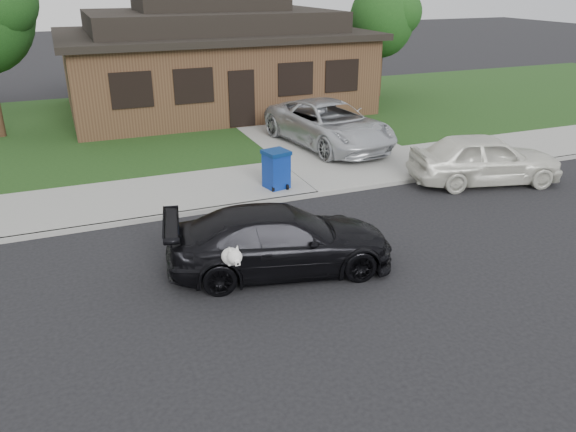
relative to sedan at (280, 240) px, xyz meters
name	(u,v)px	position (x,y,z in m)	size (l,w,h in m)	color
ground	(218,282)	(-1.31, -0.04, -0.66)	(120.00, 120.00, 0.00)	black
sidewalk	(169,194)	(-1.31, 4.96, -0.60)	(60.00, 3.00, 0.12)	gray
curb	(180,214)	(-1.31, 3.46, -0.60)	(60.00, 0.12, 0.12)	gray
lawn	(130,127)	(-1.31, 12.96, -0.59)	(60.00, 13.00, 0.13)	#193814
driveway	(300,130)	(4.69, 9.96, -0.59)	(4.50, 13.00, 0.14)	gray
sedan	(280,240)	(0.00, 0.00, 0.00)	(4.77, 2.65, 1.31)	black
minivan	(329,124)	(4.66, 7.43, 0.22)	(2.46, 5.33, 1.48)	silver
white_compact	(485,159)	(7.28, 2.69, 0.06)	(1.70, 4.23, 1.44)	silver
recycling_bin	(276,169)	(1.53, 4.23, -0.01)	(0.75, 0.75, 1.05)	navy
house	(213,61)	(2.69, 14.95, 1.48)	(12.60, 8.60, 4.65)	#422B1C
tree_1	(386,18)	(10.83, 14.35, 3.06)	(3.15, 3.00, 5.25)	#332114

